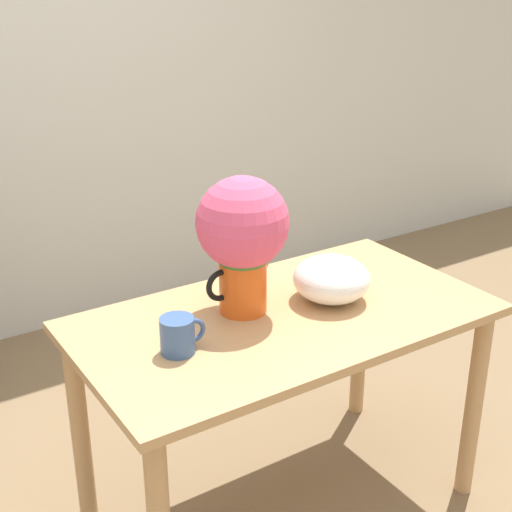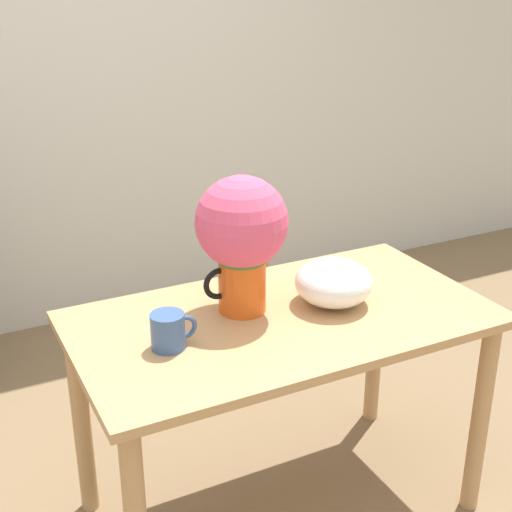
{
  "view_description": "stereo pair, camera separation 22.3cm",
  "coord_description": "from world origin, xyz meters",
  "views": [
    {
      "loc": [
        -0.96,
        -1.53,
        1.78
      ],
      "look_at": [
        0.17,
        0.2,
        0.94
      ],
      "focal_mm": 50.0,
      "sensor_mm": 36.0,
      "label": 1
    },
    {
      "loc": [
        -0.76,
        -1.64,
        1.78
      ],
      "look_at": [
        0.17,
        0.2,
        0.94
      ],
      "focal_mm": 50.0,
      "sensor_mm": 36.0,
      "label": 2
    }
  ],
  "objects": [
    {
      "name": "wall_back",
      "position": [
        0.0,
        1.9,
        1.3
      ],
      "size": [
        8.0,
        0.05,
        2.6
      ],
      "color": "silver",
      "rests_on": "ground_plane"
    },
    {
      "name": "table",
      "position": [
        0.21,
        0.11,
        0.64
      ],
      "size": [
        1.32,
        0.72,
        0.76
      ],
      "color": "tan",
      "rests_on": "ground_plane"
    },
    {
      "name": "flower_vase",
      "position": [
        0.12,
        0.2,
        1.02
      ],
      "size": [
        0.29,
        0.29,
        0.44
      ],
      "color": "#E05619",
      "rests_on": "table"
    },
    {
      "name": "coffee_mug",
      "position": [
        -0.18,
        0.08,
        0.81
      ],
      "size": [
        0.14,
        0.1,
        0.11
      ],
      "color": "#385689",
      "rests_on": "table"
    },
    {
      "name": "white_bowl",
      "position": [
        0.4,
        0.11,
        0.83
      ],
      "size": [
        0.25,
        0.25,
        0.15
      ],
      "color": "white",
      "rests_on": "table"
    }
  ]
}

